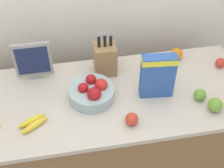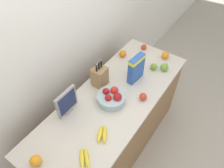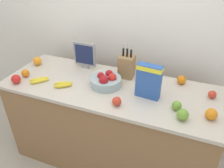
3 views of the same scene
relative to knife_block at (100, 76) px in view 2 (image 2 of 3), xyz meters
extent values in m
plane|color=#B2A899|center=(-0.09, -0.22, -1.00)|extent=(14.00, 14.00, 0.00)
cube|color=silver|center=(-0.09, 0.35, 0.30)|extent=(9.00, 0.06, 2.60)
cube|color=olive|center=(-0.09, -0.22, -0.57)|extent=(1.85, 0.68, 0.86)
cube|color=beige|center=(-0.09, -0.22, -0.12)|extent=(1.88, 0.71, 0.03)
cube|color=#937047|center=(0.00, 0.00, 0.00)|extent=(0.13, 0.12, 0.20)
cylinder|color=black|center=(-0.04, 0.00, 0.13)|extent=(0.02, 0.02, 0.07)
cube|color=silver|center=(-0.04, 0.00, 0.19)|extent=(0.01, 0.00, 0.04)
cylinder|color=black|center=(0.00, 0.00, 0.14)|extent=(0.02, 0.02, 0.07)
cube|color=silver|center=(0.00, 0.00, 0.19)|extent=(0.01, 0.00, 0.04)
cylinder|color=black|center=(0.04, 0.00, 0.13)|extent=(0.02, 0.02, 0.07)
cube|color=silver|center=(0.04, 0.00, 0.18)|extent=(0.01, 0.00, 0.03)
cube|color=gray|center=(-0.44, 0.02, -0.09)|extent=(0.08, 0.03, 0.03)
cube|color=gray|center=(-0.44, 0.02, 0.04)|extent=(0.23, 0.02, 0.23)
cube|color=#19234C|center=(-0.44, 0.00, 0.04)|extent=(0.19, 0.00, 0.19)
cube|color=#2D56A8|center=(0.26, -0.25, 0.04)|extent=(0.20, 0.08, 0.28)
cube|color=yellow|center=(0.26, -0.25, 0.15)|extent=(0.20, 0.09, 0.04)
cylinder|color=#99B2B7|center=(-0.12, -0.22, -0.07)|extent=(0.27, 0.27, 0.08)
sphere|color=red|center=(-0.06, -0.21, -0.01)|extent=(0.08, 0.08, 0.08)
sphere|color=#A31419|center=(-0.11, -0.16, -0.02)|extent=(0.07, 0.07, 0.07)
sphere|color=#A31419|center=(-0.16, -0.22, -0.02)|extent=(0.06, 0.06, 0.06)
sphere|color=#A31419|center=(-0.11, -0.28, -0.01)|extent=(0.08, 0.08, 0.08)
ellipsoid|color=yellow|center=(-0.68, -0.39, -0.09)|extent=(0.14, 0.15, 0.03)
ellipsoid|color=yellow|center=(-0.71, -0.37, -0.09)|extent=(0.15, 0.14, 0.03)
ellipsoid|color=yellow|center=(-0.45, -0.38, -0.09)|extent=(0.15, 0.12, 0.04)
ellipsoid|color=yellow|center=(-0.46, -0.35, -0.09)|extent=(0.16, 0.10, 0.04)
sphere|color=#6B9E33|center=(0.50, -0.34, -0.07)|extent=(0.07, 0.07, 0.07)
sphere|color=red|center=(0.07, -0.45, -0.07)|extent=(0.07, 0.07, 0.07)
sphere|color=#6B9E33|center=(0.55, -0.44, -0.06)|extent=(0.08, 0.08, 0.08)
sphere|color=red|center=(0.74, -0.08, -0.07)|extent=(0.06, 0.06, 0.06)
sphere|color=orange|center=(0.49, 0.05, -0.06)|extent=(0.08, 0.08, 0.08)
sphere|color=orange|center=(-0.92, -0.11, -0.06)|extent=(0.09, 0.09, 0.09)
sphere|color=orange|center=(0.74, -0.36, -0.06)|extent=(0.08, 0.08, 0.08)
camera|label=1|loc=(-0.22, -1.50, 1.22)|focal=50.00mm
camera|label=2|loc=(-1.17, -0.96, 1.48)|focal=35.00mm
camera|label=3|loc=(0.52, -1.70, 0.91)|focal=35.00mm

